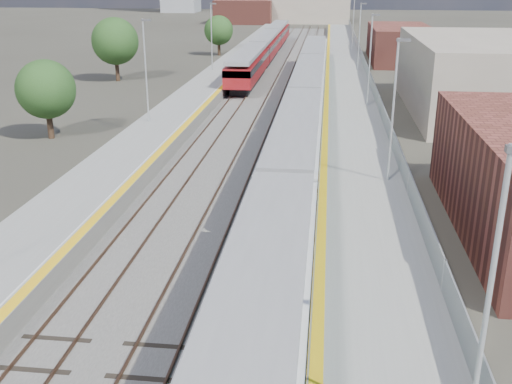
# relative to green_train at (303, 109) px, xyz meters

# --- Properties ---
(ground) EXTENTS (320.00, 320.00, 0.00)m
(ground) POSITION_rel_green_train_xyz_m (-1.50, 15.92, -2.21)
(ground) COLOR #47443A
(ground) RESTS_ON ground
(ballast_bed) EXTENTS (10.50, 155.00, 0.06)m
(ballast_bed) POSITION_rel_green_train_xyz_m (-3.75, 18.42, -2.18)
(ballast_bed) COLOR #565451
(ballast_bed) RESTS_ON ground
(tracks) EXTENTS (8.96, 160.00, 0.17)m
(tracks) POSITION_rel_green_train_xyz_m (-3.15, 20.09, -2.10)
(tracks) COLOR #4C3323
(tracks) RESTS_ON ground
(platform_right) EXTENTS (4.70, 155.00, 8.52)m
(platform_right) POSITION_rel_green_train_xyz_m (3.78, 18.41, -1.67)
(platform_right) COLOR slate
(platform_right) RESTS_ON ground
(platform_left) EXTENTS (4.30, 155.00, 8.52)m
(platform_left) POSITION_rel_green_train_xyz_m (-10.55, 18.41, -1.69)
(platform_left) COLOR slate
(platform_left) RESTS_ON ground
(green_train) EXTENTS (2.85, 79.32, 3.14)m
(green_train) POSITION_rel_green_train_xyz_m (0.00, 0.00, 0.00)
(green_train) COLOR black
(green_train) RESTS_ON ground
(red_train) EXTENTS (2.80, 56.74, 3.53)m
(red_train) POSITION_rel_green_train_xyz_m (-7.00, 41.89, -0.12)
(red_train) COLOR black
(red_train) RESTS_ON ground
(tree_a) EXTENTS (4.28, 4.28, 5.80)m
(tree_a) POSITION_rel_green_train_xyz_m (-18.63, -2.11, 1.44)
(tree_a) COLOR #382619
(tree_a) RESTS_ON ground
(tree_b) EXTENTS (5.23, 5.23, 7.09)m
(tree_b) POSITION_rel_green_train_xyz_m (-22.18, 23.12, 2.25)
(tree_b) COLOR #382619
(tree_b) RESTS_ON ground
(tree_c) EXTENTS (4.31, 4.31, 5.84)m
(tree_c) POSITION_rel_green_train_xyz_m (-14.71, 47.29, 1.47)
(tree_c) COLOR #382619
(tree_c) RESTS_ON ground
(tree_d) EXTENTS (4.55, 4.55, 6.17)m
(tree_d) POSITION_rel_green_train_xyz_m (19.24, 23.71, 1.67)
(tree_d) COLOR #382619
(tree_d) RESTS_ON ground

